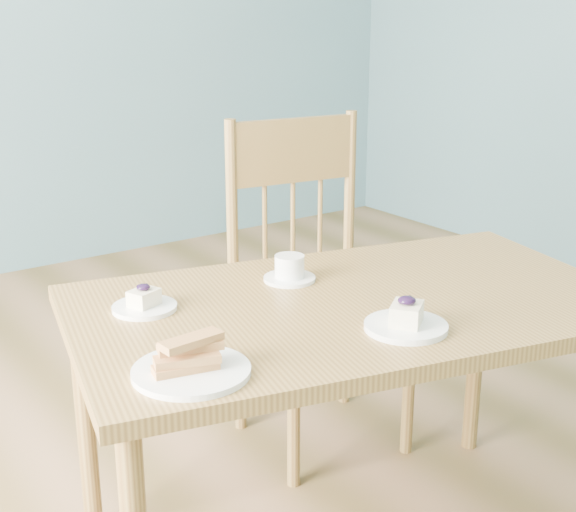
# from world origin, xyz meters

# --- Properties ---
(dining_table) EXTENTS (1.41, 1.01, 0.68)m
(dining_table) POSITION_xyz_m (0.07, -0.23, 0.62)
(dining_table) COLOR olive
(dining_table) RESTS_ON ground
(dining_chair) EXTENTS (0.52, 0.50, 1.01)m
(dining_chair) POSITION_xyz_m (0.37, 0.29, 0.52)
(dining_chair) COLOR olive
(dining_chair) RESTS_ON ground
(cheesecake_plate_near) EXTENTS (0.18, 0.18, 0.07)m
(cheesecake_plate_near) POSITION_xyz_m (0.05, -0.43, 0.70)
(cheesecake_plate_near) COLOR white
(cheesecake_plate_near) RESTS_ON dining_table
(cheesecake_plate_far) EXTENTS (0.14, 0.14, 0.06)m
(cheesecake_plate_far) POSITION_xyz_m (-0.34, -0.00, 0.70)
(cheesecake_plate_far) COLOR white
(cheesecake_plate_far) RESTS_ON dining_table
(coffee_cup) EXTENTS (0.13, 0.13, 0.06)m
(coffee_cup) POSITION_xyz_m (0.04, -0.03, 0.71)
(coffee_cup) COLOR white
(coffee_cup) RESTS_ON dining_table
(biscotti_plate) EXTENTS (0.22, 0.22, 0.07)m
(biscotti_plate) POSITION_xyz_m (-0.42, -0.35, 0.70)
(biscotti_plate) COLOR white
(biscotti_plate) RESTS_ON dining_table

